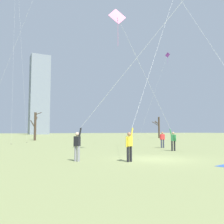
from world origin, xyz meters
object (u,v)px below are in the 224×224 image
(kite_flyer_midfield_right_pink, at_px, (161,112))
(bare_tree_center, at_px, (35,126))
(bare_tree_leftmost, at_px, (159,127))
(kite_flyer_foreground_left_teal, at_px, (138,115))
(kite_flyer_foreground_right_blue, at_px, (123,85))
(distant_kite_drifting_left_purple, at_px, (165,63))
(bystander_strolling_midfield, at_px, (162,139))

(kite_flyer_midfield_right_pink, distance_m, bare_tree_center, 30.33)
(bare_tree_leftmost, height_order, bare_tree_center, bare_tree_leftmost)
(kite_flyer_foreground_left_teal, bearing_deg, bare_tree_leftmost, 51.68)
(kite_flyer_foreground_right_blue, xyz_separation_m, distant_kite_drifting_left_purple, (23.92, 26.37, 11.15))
(kite_flyer_foreground_left_teal, relative_size, kite_flyer_midfield_right_pink, 1.38)
(kite_flyer_midfield_right_pink, bearing_deg, bystander_strolling_midfield, 50.82)
(distant_kite_drifting_left_purple, height_order, bare_tree_leftmost, distant_kite_drifting_left_purple)
(bystander_strolling_midfield, distance_m, distant_kite_drifting_left_purple, 27.50)
(kite_flyer_foreground_right_blue, xyz_separation_m, bystander_strolling_midfield, (9.02, 8.32, -3.29))
(distant_kite_drifting_left_purple, bearing_deg, kite_flyer_midfield_right_pink, -129.49)
(kite_flyer_foreground_left_teal, height_order, kite_flyer_midfield_right_pink, kite_flyer_foreground_left_teal)
(kite_flyer_foreground_right_blue, bearing_deg, bare_tree_leftmost, 50.88)
(kite_flyer_foreground_right_blue, distance_m, distant_kite_drifting_left_purple, 37.30)
(bare_tree_leftmost, relative_size, bare_tree_center, 1.00)
(kite_flyer_foreground_left_teal, bearing_deg, distant_kite_drifting_left_purple, 48.75)
(kite_flyer_midfield_right_pink, xyz_separation_m, bare_tree_center, (-5.85, 29.76, -0.55))
(kite_flyer_midfield_right_pink, height_order, bare_tree_leftmost, kite_flyer_midfield_right_pink)
(bystander_strolling_midfield, xyz_separation_m, bare_tree_center, (-8.51, 26.49, 1.81))
(kite_flyer_foreground_right_blue, height_order, kite_flyer_foreground_left_teal, kite_flyer_foreground_right_blue)
(bystander_strolling_midfield, distance_m, bare_tree_center, 27.88)
(kite_flyer_foreground_left_teal, distance_m, bare_tree_center, 34.23)
(distant_kite_drifting_left_purple, xyz_separation_m, bare_tree_center, (-23.41, 8.45, -12.63))
(kite_flyer_foreground_left_teal, xyz_separation_m, distant_kite_drifting_left_purple, (22.60, 25.77, 12.75))
(distant_kite_drifting_left_purple, bearing_deg, kite_flyer_foreground_left_teal, -131.25)
(bare_tree_leftmost, distance_m, bare_tree_center, 29.81)
(bystander_strolling_midfield, bearing_deg, kite_flyer_foreground_left_teal, -134.91)
(distant_kite_drifting_left_purple, height_order, bare_tree_center, distant_kite_drifting_left_purple)
(kite_flyer_foreground_right_blue, height_order, distant_kite_drifting_left_purple, kite_flyer_foreground_right_blue)
(bystander_strolling_midfield, xyz_separation_m, distant_kite_drifting_left_purple, (14.90, 18.05, 14.44))
(bare_tree_center, bearing_deg, kite_flyer_foreground_right_blue, -90.84)
(distant_kite_drifting_left_purple, relative_size, bare_tree_center, 3.34)
(distant_kite_drifting_left_purple, relative_size, bare_tree_leftmost, 3.33)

